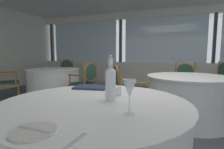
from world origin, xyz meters
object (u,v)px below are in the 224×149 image
object	(u,v)px
dining_chair_0_2	(185,79)
dining_chair_1_2	(66,72)
water_bottle	(110,82)
menu_book	(91,87)
dining_chair_1_0	(3,80)
side_plate	(34,131)
dining_chair_0_0	(124,90)
wine_glass	(130,90)
water_tumbler	(117,91)
dining_chair_1_1	(86,80)

from	to	relation	value
dining_chair_0_2	dining_chair_1_2	world-z (taller)	dining_chair_1_2
water_bottle	menu_book	distance (m)	0.53
water_bottle	dining_chair_1_2	xyz separation A→B (m)	(-2.71, 3.40, -0.32)
dining_chair_1_0	side_plate	bearing A→B (deg)	-84.34
dining_chair_0_0	wine_glass	bearing A→B (deg)	-103.07
water_bottle	dining_chair_1_2	bearing A→B (deg)	128.62
wine_glass	dining_chair_0_0	size ratio (longest dim) A/B	0.21
water_bottle	dining_chair_0_0	bearing A→B (deg)	100.90
water_tumbler	dining_chair_1_0	xyz separation A→B (m)	(-3.10, 1.40, -0.24)
dining_chair_1_0	menu_book	bearing A→B (deg)	-71.27
water_tumbler	dining_chair_1_2	bearing A→B (deg)	130.03
dining_chair_0_2	dining_chair_1_1	distance (m)	2.21
dining_chair_0_0	dining_chair_1_1	world-z (taller)	dining_chair_1_1
side_plate	wine_glass	size ratio (longest dim) A/B	1.00
water_tumbler	menu_book	size ratio (longest dim) A/B	0.23
side_plate	menu_book	distance (m)	1.03
wine_glass	menu_book	world-z (taller)	wine_glass
water_bottle	menu_book	world-z (taller)	water_bottle
wine_glass	dining_chair_0_2	distance (m)	3.29
dining_chair_0_0	dining_chair_1_2	world-z (taller)	dining_chair_1_2
water_bottle	wine_glass	xyz separation A→B (m)	(0.21, -0.26, 0.01)
menu_book	dining_chair_1_0	bearing A→B (deg)	147.94
water_bottle	dining_chair_1_2	world-z (taller)	water_bottle
water_tumbler	dining_chair_1_1	bearing A→B (deg)	124.00
water_tumbler	dining_chair_0_0	xyz separation A→B (m)	(-0.25, 1.17, -0.23)
water_bottle	wine_glass	size ratio (longest dim) A/B	1.69
dining_chair_0_0	dining_chair_0_2	bearing A→B (deg)	29.96
menu_book	dining_chair_1_2	world-z (taller)	dining_chair_1_2
water_tumbler	menu_book	distance (m)	0.40
side_plate	dining_chair_0_2	xyz separation A→B (m)	(0.85, 3.60, -0.21)
dining_chair_1_2	water_tumbler	bearing A→B (deg)	22.27
side_plate	dining_chair_1_1	bearing A→B (deg)	113.40
side_plate	dining_chair_0_2	distance (m)	3.71
water_tumbler	dining_chair_1_2	xyz separation A→B (m)	(-2.71, 3.22, -0.22)
water_bottle	dining_chair_1_0	xyz separation A→B (m)	(-3.10, 1.58, -0.34)
water_bottle	dining_chair_0_2	xyz separation A→B (m)	(0.71, 2.97, -0.34)
dining_chair_1_0	water_bottle	bearing A→B (deg)	-74.68
side_plate	water_bottle	bearing A→B (deg)	77.87
dining_chair_1_2	wine_glass	bearing A→B (deg)	20.89
side_plate	wine_glass	bearing A→B (deg)	47.05
side_plate	water_bottle	distance (m)	0.66
dining_chair_1_0	dining_chair_0_2	bearing A→B (deg)	-27.63
menu_book	dining_chair_0_0	xyz separation A→B (m)	(0.09, 0.96, -0.21)
wine_glass	dining_chair_1_0	distance (m)	3.80
wine_glass	dining_chair_0_0	bearing A→B (deg)	106.29
water_bottle	wine_glass	world-z (taller)	water_bottle
side_plate	dining_chair_0_0	xyz separation A→B (m)	(-0.12, 1.97, -0.20)
dining_chair_0_2	dining_chair_1_2	distance (m)	3.45
dining_chair_0_2	dining_chair_1_0	size ratio (longest dim) A/B	1.01
side_plate	menu_book	xyz separation A→B (m)	(-0.22, 1.01, 0.01)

